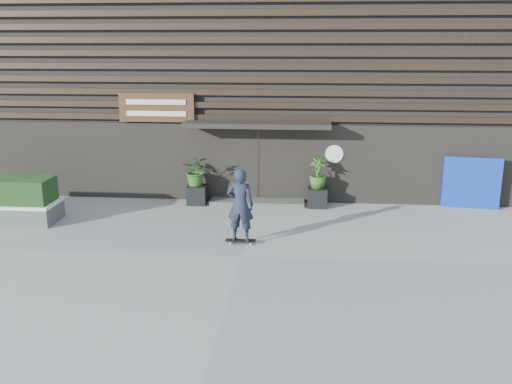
# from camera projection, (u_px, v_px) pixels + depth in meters

# --- Properties ---
(ground) EXTENTS (80.00, 80.00, 0.00)m
(ground) POSITION_uv_depth(u_px,v_px,m) (241.00, 256.00, 13.52)
(ground) COLOR gray
(ground) RESTS_ON ground
(entrance_step) EXTENTS (3.00, 0.80, 0.12)m
(entrance_step) POSITION_uv_depth(u_px,v_px,m) (257.00, 202.00, 17.93)
(entrance_step) COLOR #464644
(entrance_step) RESTS_ON ground
(planter_pot_left) EXTENTS (0.60, 0.60, 0.60)m
(planter_pot_left) POSITION_uv_depth(u_px,v_px,m) (197.00, 195.00, 17.84)
(planter_pot_left) COLOR black
(planter_pot_left) RESTS_ON ground
(bamboo_left) EXTENTS (0.86, 0.75, 0.96)m
(bamboo_left) POSITION_uv_depth(u_px,v_px,m) (197.00, 171.00, 17.64)
(bamboo_left) COLOR #2D591E
(bamboo_left) RESTS_ON planter_pot_left
(planter_pot_right) EXTENTS (0.60, 0.60, 0.60)m
(planter_pot_right) POSITION_uv_depth(u_px,v_px,m) (317.00, 197.00, 17.52)
(planter_pot_right) COLOR black
(planter_pot_right) RESTS_ON ground
(bamboo_right) EXTENTS (0.54, 0.54, 0.96)m
(bamboo_right) POSITION_uv_depth(u_px,v_px,m) (318.00, 173.00, 17.32)
(bamboo_right) COLOR #2D591E
(bamboo_right) RESTS_ON planter_pot_right
(blue_tarp) EXTENTS (1.71, 0.35, 1.60)m
(blue_tarp) POSITION_uv_depth(u_px,v_px,m) (472.00, 183.00, 17.28)
(blue_tarp) COLOR #0C27A6
(blue_tarp) RESTS_ON ground
(building) EXTENTS (18.00, 11.00, 8.00)m
(building) POSITION_uv_depth(u_px,v_px,m) (269.00, 68.00, 22.08)
(building) COLOR black
(building) RESTS_ON ground
(skateboarder) EXTENTS (0.78, 0.52, 1.97)m
(skateboarder) POSITION_uv_depth(u_px,v_px,m) (240.00, 205.00, 14.11)
(skateboarder) COLOR black
(skateboarder) RESTS_ON ground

